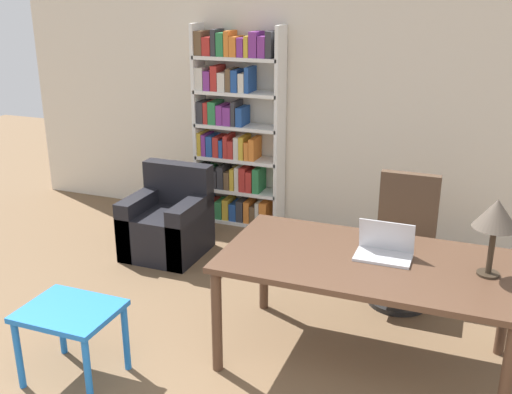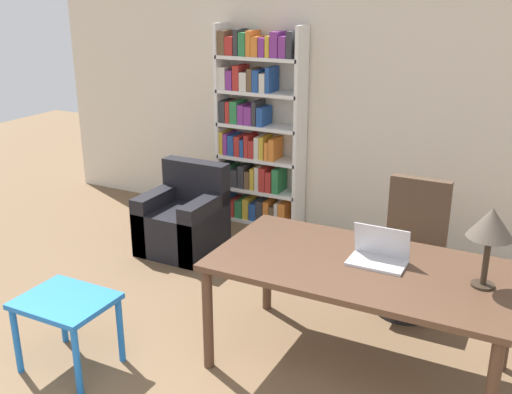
{
  "view_description": "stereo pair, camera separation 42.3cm",
  "coord_description": "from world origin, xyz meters",
  "px_view_note": "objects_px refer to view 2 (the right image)",
  "views": [
    {
      "loc": [
        1.02,
        -1.28,
        2.42
      ],
      "look_at": [
        -0.43,
        2.45,
        1.02
      ],
      "focal_mm": 42.0,
      "sensor_mm": 36.0,
      "label": 1
    },
    {
      "loc": [
        1.4,
        -1.1,
        2.42
      ],
      "look_at": [
        -0.43,
        2.45,
        1.02
      ],
      "focal_mm": 42.0,
      "sensor_mm": 36.0,
      "label": 2
    }
  ],
  "objects_px": {
    "desk": "(360,275)",
    "laptop": "(379,255)",
    "side_table_blue": "(66,310)",
    "bookshelf": "(255,132)",
    "table_lamp": "(491,225)",
    "office_chair": "(411,253)",
    "armchair": "(184,221)"
  },
  "relations": [
    {
      "from": "desk",
      "to": "laptop",
      "type": "bearing_deg",
      "value": 39.18
    },
    {
      "from": "side_table_blue",
      "to": "bookshelf",
      "type": "height_order",
      "value": "bookshelf"
    },
    {
      "from": "laptop",
      "to": "side_table_blue",
      "type": "xyz_separation_m",
      "value": [
        -1.79,
        -0.93,
        -0.39
      ]
    },
    {
      "from": "table_lamp",
      "to": "side_table_blue",
      "type": "distance_m",
      "value": 2.69
    },
    {
      "from": "office_chair",
      "to": "bookshelf",
      "type": "relative_size",
      "value": 0.5
    },
    {
      "from": "office_chair",
      "to": "bookshelf",
      "type": "distance_m",
      "value": 2.29
    },
    {
      "from": "desk",
      "to": "laptop",
      "type": "distance_m",
      "value": 0.18
    },
    {
      "from": "desk",
      "to": "laptop",
      "type": "xyz_separation_m",
      "value": [
        0.09,
        0.07,
        0.13
      ]
    },
    {
      "from": "bookshelf",
      "to": "laptop",
      "type": "bearing_deg",
      "value": -46.36
    },
    {
      "from": "desk",
      "to": "office_chair",
      "type": "relative_size",
      "value": 1.81
    },
    {
      "from": "side_table_blue",
      "to": "table_lamp",
      "type": "bearing_deg",
      "value": 20.34
    },
    {
      "from": "office_chair",
      "to": "bookshelf",
      "type": "height_order",
      "value": "bookshelf"
    },
    {
      "from": "armchair",
      "to": "side_table_blue",
      "type": "bearing_deg",
      "value": -78.56
    },
    {
      "from": "table_lamp",
      "to": "desk",
      "type": "bearing_deg",
      "value": -176.84
    },
    {
      "from": "bookshelf",
      "to": "office_chair",
      "type": "bearing_deg",
      "value": -29.5
    },
    {
      "from": "armchair",
      "to": "desk",
      "type": "bearing_deg",
      "value": -27.64
    },
    {
      "from": "desk",
      "to": "office_chair",
      "type": "height_order",
      "value": "office_chair"
    },
    {
      "from": "desk",
      "to": "table_lamp",
      "type": "bearing_deg",
      "value": 3.16
    },
    {
      "from": "office_chair",
      "to": "side_table_blue",
      "type": "relative_size",
      "value": 1.75
    },
    {
      "from": "laptop",
      "to": "office_chair",
      "type": "distance_m",
      "value": 0.98
    },
    {
      "from": "office_chair",
      "to": "armchair",
      "type": "bearing_deg",
      "value": 177.11
    },
    {
      "from": "laptop",
      "to": "bookshelf",
      "type": "relative_size",
      "value": 0.17
    },
    {
      "from": "desk",
      "to": "side_table_blue",
      "type": "height_order",
      "value": "desk"
    },
    {
      "from": "desk",
      "to": "side_table_blue",
      "type": "bearing_deg",
      "value": -153.22
    },
    {
      "from": "table_lamp",
      "to": "office_chair",
      "type": "bearing_deg",
      "value": 123.04
    },
    {
      "from": "desk",
      "to": "table_lamp",
      "type": "xyz_separation_m",
      "value": [
        0.73,
        0.04,
        0.47
      ]
    },
    {
      "from": "desk",
      "to": "side_table_blue",
      "type": "distance_m",
      "value": 1.93
    },
    {
      "from": "laptop",
      "to": "bookshelf",
      "type": "xyz_separation_m",
      "value": [
        -1.92,
        2.01,
        0.17
      ]
    },
    {
      "from": "desk",
      "to": "bookshelf",
      "type": "xyz_separation_m",
      "value": [
        -1.83,
        2.09,
        0.3
      ]
    },
    {
      "from": "office_chair",
      "to": "armchair",
      "type": "height_order",
      "value": "office_chair"
    },
    {
      "from": "side_table_blue",
      "to": "armchair",
      "type": "bearing_deg",
      "value": 101.44
    },
    {
      "from": "laptop",
      "to": "bookshelf",
      "type": "bearing_deg",
      "value": 133.64
    }
  ]
}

